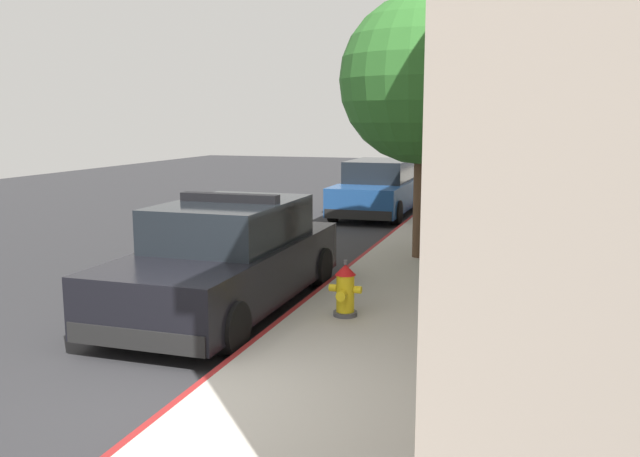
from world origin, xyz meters
The scene contains 7 objects.
ground_plane centered at (-4.70, 10.00, -0.10)m, with size 31.08×60.00×0.20m, color #2B2B2D.
sidewalk_pavement centered at (1.30, 10.00, 0.07)m, with size 2.60×60.00×0.14m, color #ADA89E.
curb_painted_edge centered at (-0.04, 10.00, 0.07)m, with size 0.08×60.00×0.14m, color maroon.
police_cruiser centered at (-1.10, 3.13, 0.74)m, with size 1.94×4.84×1.68m.
parked_car_silver_ahead centered at (-1.18, 13.25, 0.74)m, with size 1.94×4.84×1.56m.
fire_hydrant centered at (0.72, 2.85, 0.49)m, with size 0.44×0.40×0.76m.
street_tree centered at (1.03, 7.00, 3.43)m, with size 3.09×3.09×4.85m.
Camera 1 is at (3.04, -5.44, 2.74)m, focal length 37.50 mm.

